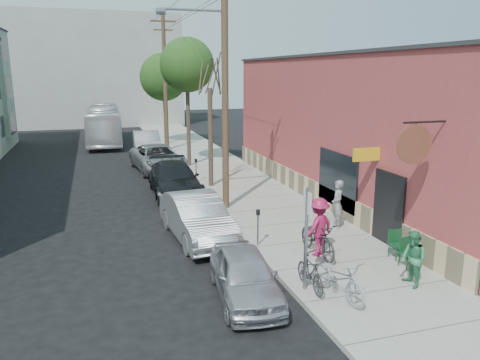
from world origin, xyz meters
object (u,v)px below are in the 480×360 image
object	(u,v)px
parking_meter_far	(196,166)
bus	(104,124)
patio_chair_a	(398,245)
car_4	(147,143)
parking_meter_near	(258,221)
tree_leafy_far	(164,77)
parked_bike_b	(338,277)
car_2	(175,179)
car_3	(158,158)
tree_bare	(210,138)
patron_grey	(337,204)
car_1	(197,217)
patron_green	(413,259)
tree_leafy_mid	(187,65)
parked_bike_a	(310,273)
utility_pole_near	(224,83)
sign_post	(306,229)
cyclist	(318,227)
patio_chair_b	(409,253)

from	to	relation	value
parking_meter_far	bus	size ratio (longest dim) A/B	0.11
patio_chair_a	car_4	bearing A→B (deg)	109.74
parking_meter_near	tree_leafy_far	world-z (taller)	tree_leafy_far
patio_chair_a	parked_bike_b	bearing A→B (deg)	-144.21
car_2	car_3	bearing A→B (deg)	90.89
parked_bike_b	tree_bare	bearing A→B (deg)	79.78
patron_grey	car_1	distance (m)	5.20
car_2	car_4	xyz separation A→B (m)	(0.00, 11.82, 0.06)
patio_chair_a	car_2	bearing A→B (deg)	123.41
patron_grey	parking_meter_far	bearing A→B (deg)	-146.19
patron_green	car_1	bearing A→B (deg)	-135.34
tree_leafy_mid	parked_bike_a	xyz separation A→B (m)	(-0.31, -17.84, -5.60)
utility_pole_near	tree_leafy_far	distance (m)	19.28
tree_leafy_far	parked_bike_a	world-z (taller)	tree_leafy_far
sign_post	patio_chair_a	world-z (taller)	sign_post
cyclist	car_4	xyz separation A→B (m)	(-2.97, 21.10, -0.24)
parked_bike_b	car_4	xyz separation A→B (m)	(-2.17, 23.83, 0.16)
parking_meter_near	parked_bike_a	size ratio (longest dim) A/B	0.80
patio_chair_b	sign_post	bearing A→B (deg)	176.19
tree_leafy_mid	patron_grey	world-z (taller)	tree_leafy_mid
car_2	car_3	xyz separation A→B (m)	(0.00, 5.98, -0.00)
parking_meter_near	patio_chair_a	size ratio (longest dim) A/B	1.41
sign_post	patio_chair_b	size ratio (longest dim) A/B	3.18
patio_chair_b	patron_green	size ratio (longest dim) A/B	0.57
sign_post	car_1	size ratio (longest dim) A/B	0.58
sign_post	bus	distance (m)	30.55
patio_chair_b	patron_grey	distance (m)	3.95
parked_bike_b	patron_green	bearing A→B (deg)	-12.46
tree_bare	patron_grey	bearing A→B (deg)	-69.97
parking_meter_far	utility_pole_near	xyz separation A→B (m)	(0.14, -5.06, 4.43)
car_4	parking_meter_far	bearing A→B (deg)	-79.15
sign_post	utility_pole_near	xyz separation A→B (m)	(0.04, 8.12, 3.58)
parking_meter_far	cyclist	world-z (taller)	cyclist
patio_chair_b	parked_bike_b	world-z (taller)	parked_bike_b
car_3	sign_post	bearing A→B (deg)	-90.84
patio_chair_b	bus	bearing A→B (deg)	94.66
parking_meter_far	sign_post	bearing A→B (deg)	-89.57
patron_green	parked_bike_a	world-z (taller)	patron_green
sign_post	bus	size ratio (longest dim) A/B	0.25
car_1	bus	distance (m)	25.31
utility_pole_near	car_1	size ratio (longest dim) A/B	2.08
parked_bike_b	car_3	world-z (taller)	car_3
tree_leafy_mid	tree_bare	bearing A→B (deg)	-90.00
parking_meter_far	tree_leafy_far	world-z (taller)	tree_leafy_far
parking_meter_near	patio_chair_a	xyz separation A→B (m)	(3.79, -2.37, -0.39)
patron_green	tree_bare	bearing A→B (deg)	-163.69
tree_leafy_mid	tree_leafy_far	size ratio (longest dim) A/B	1.08
parking_meter_far	car_2	distance (m)	2.33
bus	parking_meter_near	bearing A→B (deg)	-79.18
cyclist	parked_bike_a	xyz separation A→B (m)	(-1.28, -2.12, -0.47)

